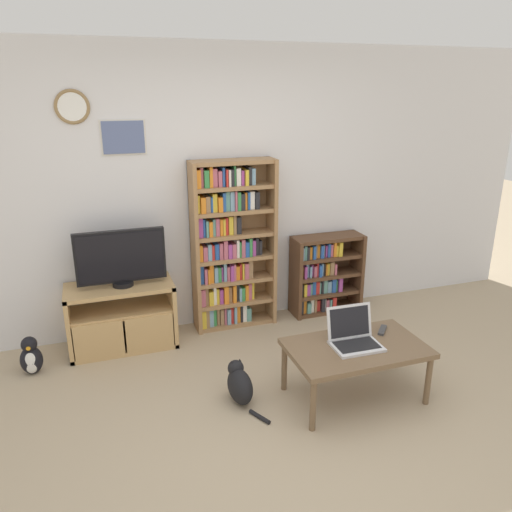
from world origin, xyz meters
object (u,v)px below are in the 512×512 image
at_px(tv_stand, 122,317).
at_px(bookshelf_short, 322,275).
at_px(penguin_figurine, 31,357).
at_px(cat, 239,384).
at_px(remote_near_laptop, 382,330).
at_px(bookshelf_tall, 229,247).
at_px(coffee_table, 356,351).
at_px(laptop, 354,336).
at_px(television, 121,258).

relative_size(tv_stand, bookshelf_short, 1.14).
relative_size(bookshelf_short, penguin_figurine, 2.49).
bearing_deg(cat, remote_near_laptop, -9.06).
distance_m(bookshelf_tall, coffee_table, 1.63).
bearing_deg(cat, laptop, -17.86).
distance_m(remote_near_laptop, cat, 1.18).
relative_size(bookshelf_tall, bookshelf_short, 1.98).
relative_size(coffee_table, penguin_figurine, 3.09).
relative_size(television, cat, 1.54).
bearing_deg(bookshelf_short, television, -176.48).
bearing_deg(bookshelf_short, tv_stand, -176.59).
relative_size(television, remote_near_laptop, 5.07).
xyz_separation_m(laptop, remote_near_laptop, (0.32, 0.10, -0.06)).
height_order(bookshelf_tall, bookshelf_short, bookshelf_tall).
xyz_separation_m(coffee_table, remote_near_laptop, (0.30, 0.14, 0.05)).
xyz_separation_m(bookshelf_tall, laptop, (0.52, -1.44, -0.30)).
height_order(tv_stand, cat, tv_stand).
bearing_deg(penguin_figurine, television, 15.37).
distance_m(television, laptop, 2.04).
bearing_deg(penguin_figurine, remote_near_laptop, -20.74).
bearing_deg(penguin_figurine, laptop, -25.44).
relative_size(tv_stand, remote_near_laptop, 6.21).
xyz_separation_m(tv_stand, television, (0.04, -0.00, 0.54)).
xyz_separation_m(television, bookshelf_short, (1.97, 0.12, -0.44)).
relative_size(tv_stand, laptop, 2.54).
distance_m(bookshelf_short, remote_near_laptop, 1.33).
height_order(bookshelf_short, laptop, bookshelf_short).
xyz_separation_m(cat, penguin_figurine, (-1.48, 0.90, 0.01)).
bearing_deg(penguin_figurine, bookshelf_short, 6.96).
bearing_deg(television, remote_near_laptop, -33.29).
bearing_deg(television, laptop, -40.73).
bearing_deg(coffee_table, cat, 164.76).
xyz_separation_m(television, penguin_figurine, (-0.78, -0.21, -0.69)).
distance_m(television, penguin_figurine, 1.06).
relative_size(bookshelf_tall, remote_near_laptop, 10.84).
distance_m(tv_stand, bookshelf_short, 2.01).
bearing_deg(coffee_table, television, 138.76).
xyz_separation_m(bookshelf_tall, bookshelf_short, (0.97, -0.01, -0.40)).
relative_size(remote_near_laptop, cat, 0.30).
height_order(television, coffee_table, television).
xyz_separation_m(bookshelf_tall, remote_near_laptop, (0.84, -1.34, -0.36)).
bearing_deg(laptop, cat, 168.60).
height_order(coffee_table, remote_near_laptop, remote_near_laptop).
bearing_deg(coffee_table, bookshelf_short, 73.35).
bearing_deg(laptop, coffee_table, -69.99).
distance_m(laptop, cat, 0.91).
height_order(bookshelf_short, penguin_figurine, bookshelf_short).
relative_size(tv_stand, television, 1.22).
bearing_deg(tv_stand, television, -2.31).
distance_m(tv_stand, remote_near_laptop, 2.23).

